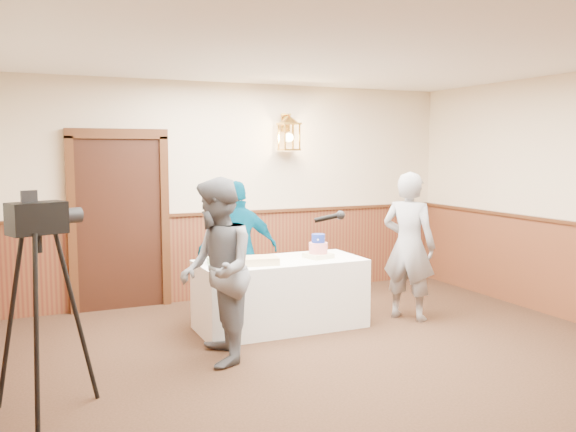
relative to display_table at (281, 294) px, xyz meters
name	(u,v)px	position (x,y,z in m)	size (l,w,h in m)	color
ground	(388,386)	(0.14, -1.90, -0.38)	(7.00, 7.00, 0.00)	black
room_shell	(356,199)	(0.09, -1.45, 1.15)	(6.02, 7.02, 2.81)	beige
display_table	(281,294)	(0.00, 0.00, 0.00)	(1.80, 0.80, 0.75)	white
tiered_cake	(318,249)	(0.43, -0.05, 0.48)	(0.31, 0.31, 0.27)	beige
sheet_cake_yellow	(260,260)	(-0.29, -0.13, 0.41)	(0.37, 0.28, 0.08)	#F8D294
sheet_cake_green	(220,260)	(-0.66, 0.08, 0.40)	(0.26, 0.20, 0.06)	#AFEDA7
interviewer	(217,271)	(-0.96, -0.77, 0.47)	(1.51, 0.93, 1.70)	slate
baker	(409,246)	(1.48, -0.28, 0.47)	(0.62, 0.41, 1.70)	gray
assistant_p	(238,250)	(-0.29, 0.55, 0.42)	(0.93, 0.39, 1.59)	#003F5B
tv_camera_rig	(42,321)	(-2.46, -1.32, 0.33)	(0.61, 0.57, 1.57)	black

